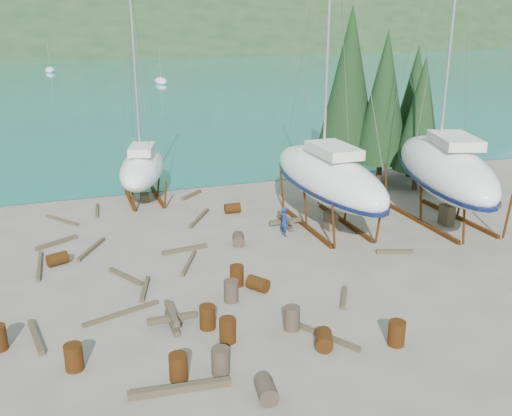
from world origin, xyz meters
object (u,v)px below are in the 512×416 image
object	(u,v)px
large_sailboat_far	(445,168)
small_sailboat_shore	(142,168)
large_sailboat_near	(328,176)
worker	(284,221)

from	to	relation	value
large_sailboat_far	small_sailboat_shore	bearing A→B (deg)	165.24
large_sailboat_near	small_sailboat_shore	bearing A→B (deg)	136.73
small_sailboat_shore	worker	size ratio (longest dim) A/B	7.93
large_sailboat_near	large_sailboat_far	world-z (taller)	large_sailboat_far
large_sailboat_far	worker	size ratio (longest dim) A/B	11.92
large_sailboat_far	small_sailboat_shore	distance (m)	17.44
large_sailboat_near	worker	xyz separation A→B (m)	(-2.65, -0.59, -2.01)
large_sailboat_near	worker	bearing A→B (deg)	-167.62
large_sailboat_near	worker	world-z (taller)	large_sailboat_near
large_sailboat_far	small_sailboat_shore	xyz separation A→B (m)	(-14.72, 9.31, -1.00)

